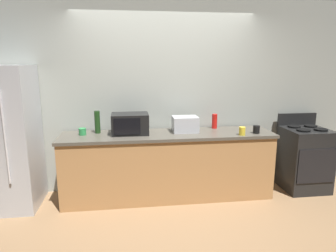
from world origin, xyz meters
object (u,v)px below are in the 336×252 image
Objects in this scene: toaster_oven at (185,124)px; bottle_wine at (97,122)px; microwave at (130,124)px; mug_black at (256,129)px; mug_yellow at (242,131)px; mug_green at (82,132)px; bottle_hot_sauce at (215,121)px; refrigerator at (5,138)px; stove_range at (304,158)px.

bottle_wine is (-1.17, 0.08, 0.04)m from toaster_oven.
mug_black is (1.67, -0.21, -0.08)m from microwave.
mug_black is 0.97× the size of mug_yellow.
mug_green is 0.87× the size of mug_yellow.
mug_black is at bearing -13.23° from toaster_oven.
bottle_hot_sauce is at bearing 8.13° from microwave.
microwave reaches higher than bottle_hot_sauce.
refrigerator is 8.71× the size of bottle_hot_sauce.
refrigerator reaches higher than bottle_hot_sauce.
bottle_wine is at bearing 171.85° from mug_black.
stove_range is 3.16m from mug_green.
bottle_hot_sauce is at bearing 170.39° from stove_range.
toaster_oven is 1.65× the size of bottle_hot_sauce.
microwave is 0.63m from mug_green.
toaster_oven is at bearing 1.51° from refrigerator.
microwave reaches higher than mug_green.
mug_black reaches higher than mug_green.
mug_green is (0.93, 0.06, 0.04)m from refrigerator.
bottle_wine is at bearing 167.56° from microwave.
stove_range is 1.84m from toaster_oven.
microwave is at bearing -179.06° from toaster_oven.
refrigerator reaches higher than mug_yellow.
refrigerator is at bearing -175.43° from bottle_hot_sauce.
bottle_hot_sauce is 0.51m from mug_yellow.
bottle_wine reaches higher than bottle_hot_sauce.
stove_range reaches higher than mug_black.
microwave reaches higher than toaster_oven.
bottle_wine reaches higher than mug_black.
bottle_wine is 0.23m from mug_green.
refrigerator reaches higher than stove_range.
bottle_wine reaches higher than mug_green.
mug_yellow is (-0.22, -0.07, 0.00)m from mug_black.
microwave is at bearing 178.90° from stove_range.
mug_yellow is at bearing -61.64° from bottle_hot_sauce.
toaster_oven is 1.18m from bottle_wine.
toaster_oven reaches higher than stove_range.
refrigerator is 1.14m from bottle_wine.
mug_yellow reaches higher than mug_green.
stove_range is at bearing -1.14° from mug_green.
bottle_hot_sauce is (2.75, 0.22, 0.10)m from refrigerator.
bottle_hot_sauce is at bearing 4.57° from refrigerator.
bottle_hot_sauce is (1.20, 0.17, -0.03)m from microwave.
bottle_hot_sauce is 1.83m from mug_green.
mug_green is 2.30m from mug_black.
refrigerator is 2.76m from bottle_hot_sauce.
stove_range is 11.44× the size of mug_green.
refrigerator reaches higher than microwave.
refrigerator is at bearing -178.22° from microwave.
toaster_oven is 1.36m from mug_green.
refrigerator is at bearing -178.49° from toaster_oven.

